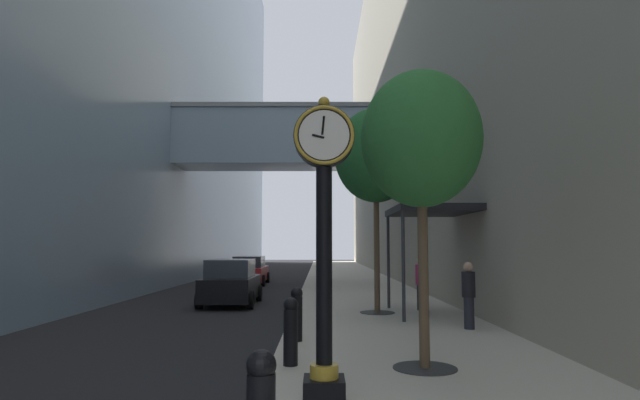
# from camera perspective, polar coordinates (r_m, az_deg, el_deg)

# --- Properties ---
(ground_plane) EXTENTS (110.00, 110.00, 0.00)m
(ground_plane) POSITION_cam_1_polar(r_m,az_deg,el_deg) (28.56, -1.65, -9.51)
(ground_plane) COLOR black
(ground_plane) RESTS_ON ground
(sidewalk_right) EXTENTS (5.55, 80.00, 0.14)m
(sidewalk_right) POSITION_cam_1_polar(r_m,az_deg,el_deg) (31.59, 3.62, -8.94)
(sidewalk_right) COLOR beige
(sidewalk_right) RESTS_ON ground
(building_block_right) EXTENTS (9.00, 80.00, 28.41)m
(building_block_right) POSITION_cam_1_polar(r_m,az_deg,el_deg) (34.87, 15.95, 15.25)
(building_block_right) COLOR #A89E89
(building_block_right) RESTS_ON ground
(street_clock) EXTENTS (0.84, 0.55, 4.18)m
(street_clock) POSITION_cam_1_polar(r_m,az_deg,el_deg) (7.12, 0.61, -3.56)
(street_clock) COLOR black
(street_clock) RESTS_ON sidewalk_right
(bollard_third) EXTENTS (0.27, 0.27, 1.19)m
(bollard_third) POSITION_cam_1_polar(r_m,az_deg,el_deg) (9.55, -3.05, -13.95)
(bollard_third) COLOR black
(bollard_third) RESTS_ON sidewalk_right
(bollard_fourth) EXTENTS (0.27, 0.27, 1.19)m
(bollard_fourth) POSITION_cam_1_polar(r_m,az_deg,el_deg) (11.86, -2.41, -12.19)
(bollard_fourth) COLOR black
(bollard_fourth) RESTS_ON sidewalk_right
(street_tree_near) EXTENTS (2.14, 2.14, 5.24)m
(street_tree_near) POSITION_cam_1_polar(r_m,az_deg,el_deg) (9.54, 11.13, 6.42)
(street_tree_near) COLOR #333335
(street_tree_near) RESTS_ON sidewalk_right
(street_tree_mid_near) EXTENTS (2.66, 2.66, 6.54)m
(street_tree_mid_near) POSITION_cam_1_polar(r_m,az_deg,el_deg) (16.99, 6.28, 4.80)
(street_tree_mid_near) COLOR #333335
(street_tree_mid_near) RESTS_ON sidewalk_right
(pedestrian_walking) EXTENTS (0.47, 0.47, 1.74)m
(pedestrian_walking) POSITION_cam_1_polar(r_m,az_deg,el_deg) (17.67, 11.10, -8.74)
(pedestrian_walking) COLOR #23232D
(pedestrian_walking) RESTS_ON sidewalk_right
(pedestrian_by_clock) EXTENTS (0.39, 0.39, 1.69)m
(pedestrian_by_clock) POSITION_cam_1_polar(r_m,az_deg,el_deg) (14.02, 16.08, -9.78)
(pedestrian_by_clock) COLOR #23232D
(pedestrian_by_clock) RESTS_ON sidewalk_right
(storefront_awning) EXTENTS (2.40, 3.60, 3.30)m
(storefront_awning) POSITION_cam_1_polar(r_m,az_deg,el_deg) (16.69, 11.97, -1.33)
(storefront_awning) COLOR black
(storefront_awning) RESTS_ON sidewalk_right
(car_red_near) EXTENTS (2.05, 4.49, 1.64)m
(car_red_near) POSITION_cam_1_polar(r_m,az_deg,el_deg) (30.76, -7.52, -7.66)
(car_red_near) COLOR #AD191E
(car_red_near) RESTS_ON ground
(car_black_mid) EXTENTS (2.06, 4.05, 1.73)m
(car_black_mid) POSITION_cam_1_polar(r_m,az_deg,el_deg) (20.38, -9.52, -8.91)
(car_black_mid) COLOR black
(car_black_mid) RESTS_ON ground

